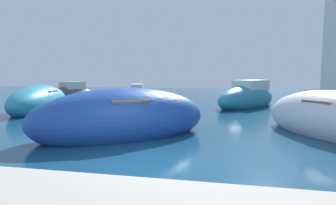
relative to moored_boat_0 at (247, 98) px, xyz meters
The scene contains 7 objects.
ground 13.47m from the moored_boat_0, 103.57° to the right, with size 80.00×80.00×0.00m, color navy.
moored_boat_0 is the anchor object (origin of this frame).
moored_boat_1 11.39m from the moored_boat_0, 115.90° to the right, with size 6.37×5.65×2.16m.
moored_boat_2 7.72m from the moored_boat_0, behind, with size 2.44×4.13×1.79m.
moored_boat_3 13.16m from the moored_boat_0, 158.55° to the right, with size 3.50×6.50×1.98m.
moored_boat_4 8.96m from the moored_boat_0, 75.82° to the right, with size 4.89×5.91×2.05m.
moored_boat_6 14.33m from the moored_boat_0, behind, with size 3.26×5.58×1.92m.
Camera 1 is at (1.59, -6.02, 2.10)m, focal length 29.33 mm.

